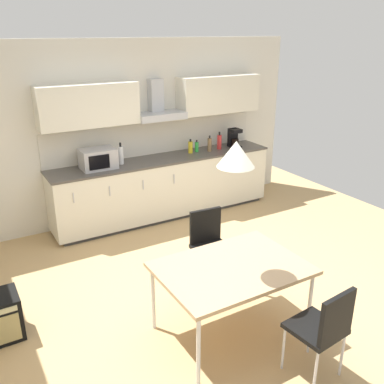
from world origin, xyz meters
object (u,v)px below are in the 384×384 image
bottle_red (219,142)px  chair_far_right (209,240)px  bottle_brown (210,145)px  bottle_green (197,147)px  microwave (98,159)px  bottle_white (121,155)px  dining_table (232,271)px  chair_near_right (324,325)px  coffee_maker (234,138)px  pendant_lamp (236,154)px  bottle_yellow (190,147)px

bottle_red → chair_far_right: bearing=-126.1°
bottle_brown → bottle_green: bottle_brown is taller
microwave → chair_far_right: 2.13m
bottle_white → dining_table: 2.89m
bottle_white → bottle_green: bottle_white is taller
chair_far_right → chair_near_right: size_ratio=1.00×
coffee_maker → bottle_brown: (-0.51, -0.05, -0.04)m
bottle_red → dining_table: size_ratio=0.21×
microwave → dining_table: 2.87m
bottle_white → chair_near_right: bottle_white is taller
microwave → bottle_green: microwave is taller
microwave → pendant_lamp: 2.93m
bottle_white → pendant_lamp: 2.96m
coffee_maker → chair_near_right: (-1.74, -3.72, -0.55)m
dining_table → chair_far_right: 0.93m
bottle_yellow → chair_near_right: bearing=-103.9°
bottle_yellow → chair_far_right: size_ratio=0.25×
bottle_brown → bottle_green: size_ratio=1.34×
bottle_brown → pendant_lamp: 3.29m
dining_table → chair_far_right: chair_far_right is taller
bottle_brown → bottle_yellow: bottle_brown is taller
coffee_maker → pendant_lamp: bearing=-125.7°
microwave → bottle_brown: size_ratio=1.89×
microwave → chair_near_right: (0.59, -3.69, -0.54)m
chair_far_right → chair_near_right: 1.72m
coffee_maker → bottle_yellow: size_ratio=1.37×
chair_near_right → bottle_green: bearing=74.4°
bottle_white → bottle_green: (1.28, 0.02, -0.05)m
bottle_yellow → chair_near_right: (-0.92, -3.74, -0.49)m
bottle_brown → dining_table: 3.23m
coffee_maker → dining_table: size_ratio=0.22×
microwave → bottle_white: size_ratio=1.52×
microwave → bottle_yellow: size_ratio=2.19×
bottle_yellow → chair_far_right: (-0.93, -2.02, -0.49)m
bottle_brown → bottle_green: (-0.19, 0.08, -0.03)m
bottle_brown → bottle_yellow: size_ratio=1.16×
bottle_brown → bottle_white: bottle_white is taller
chair_far_right → pendant_lamp: size_ratio=2.72×
microwave → bottle_brown: bearing=-0.7°
chair_far_right → pendant_lamp: (-0.31, -0.86, 1.26)m
bottle_yellow → bottle_red: size_ratio=0.78×
pendant_lamp → bottle_red: bearing=58.3°
bottle_red → chair_far_right: bottle_red is taller
chair_far_right → dining_table: bearing=-109.6°
microwave → pendant_lamp: (0.28, -2.83, 0.72)m
coffee_maker → bottle_red: coffee_maker is taller
microwave → bottle_red: bearing=0.4°
bottle_yellow → bottle_red: bottle_red is taller
chair_near_right → pendant_lamp: bearing=109.7°
coffee_maker → bottle_red: size_ratio=1.07×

